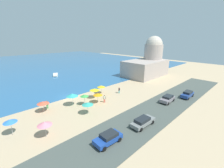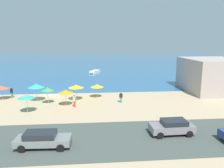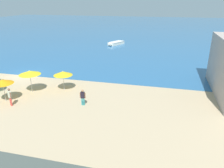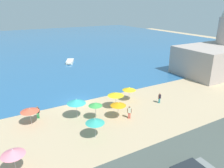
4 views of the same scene
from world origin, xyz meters
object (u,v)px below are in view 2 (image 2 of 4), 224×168
beach_umbrella_0 (76,86)px  beach_umbrella_4 (1,87)px  beach_umbrella_3 (47,89)px  beach_umbrella_8 (36,86)px  bather_1 (121,97)px  parked_car_0 (42,139)px  beach_umbrella_2 (66,92)px  bather_0 (12,92)px  bather_2 (74,100)px  parked_car_4 (172,127)px  skiff_nearshore (95,72)px  beach_umbrella_6 (26,97)px  beach_umbrella_5 (97,86)px

beach_umbrella_0 → beach_umbrella_4: bearing=173.1°
beach_umbrella_3 → beach_umbrella_8: beach_umbrella_8 is taller
bather_1 → parked_car_0: size_ratio=0.34×
beach_umbrella_2 → bather_1: beach_umbrella_2 is taller
bather_0 → bather_2: 11.77m
beach_umbrella_2 → parked_car_4: (11.25, -10.43, -1.19)m
beach_umbrella_8 → skiff_nearshore: bearing=72.4°
beach_umbrella_6 → beach_umbrella_8: (-0.10, 5.26, 0.29)m
beach_umbrella_5 → bather_1: bearing=-42.2°
beach_umbrella_0 → parked_car_0: bearing=-96.7°
beach_umbrella_6 → bather_0: (-4.52, 7.65, -1.12)m
bather_1 → beach_umbrella_0: bearing=165.0°
beach_umbrella_2 → bather_1: (7.75, 0.91, -1.14)m
bather_2 → bather_0: bearing=150.2°
beach_umbrella_4 → beach_umbrella_8: (5.47, -1.33, 0.44)m
beach_umbrella_8 → parked_car_4: beach_umbrella_8 is taller
skiff_nearshore → beach_umbrella_2: bearing=-97.9°
beach_umbrella_2 → beach_umbrella_4: (-10.06, 4.02, -0.09)m
parked_car_4 → skiff_nearshore: (-7.03, 40.84, -0.46)m
beach_umbrella_5 → parked_car_0: beach_umbrella_5 is taller
skiff_nearshore → beach_umbrella_8: bearing=-107.6°
beach_umbrella_8 → bather_2: bearing=-30.9°
bather_1 → beach_umbrella_5: bearing=137.8°
beach_umbrella_2 → parked_car_0: beach_umbrella_2 is taller
beach_umbrella_6 → beach_umbrella_4: bearing=130.2°
beach_umbrella_4 → beach_umbrella_6: beach_umbrella_6 is taller
beach_umbrella_3 → beach_umbrella_5: bearing=22.2°
beach_umbrella_3 → beach_umbrella_5: size_ratio=1.11×
beach_umbrella_6 → beach_umbrella_3: bearing=63.7°
beach_umbrella_0 → beach_umbrella_3: (-3.87, -1.52, -0.01)m
parked_car_4 → parked_car_0: bearing=-172.2°
parked_car_0 → beach_umbrella_8: bearing=105.4°
beach_umbrella_2 → beach_umbrella_4: 10.84m
beach_umbrella_3 → bather_2: 4.47m
beach_umbrella_3 → bather_1: size_ratio=1.54×
parked_car_0 → skiff_nearshore: parked_car_0 is taller
bather_0 → bather_1: 17.26m
beach_umbrella_4 → parked_car_4: (21.31, -14.45, -1.10)m
beach_umbrella_8 → bather_1: (12.33, -1.78, -1.48)m
parked_car_0 → bather_0: bearing=116.3°
beach_umbrella_3 → beach_umbrella_6: size_ratio=1.03×
bather_0 → bather_1: bearing=-14.0°
beach_umbrella_0 → beach_umbrella_5: beach_umbrella_0 is taller
beach_umbrella_2 → beach_umbrella_3: size_ratio=0.94×
beach_umbrella_2 → bather_1: 7.88m
bather_0 → skiff_nearshore: (13.22, 25.33, -0.58)m
beach_umbrella_5 → beach_umbrella_8: size_ratio=0.81×
beach_umbrella_3 → parked_car_4: size_ratio=0.58×
beach_umbrella_3 → beach_umbrella_6: beach_umbrella_3 is taller
beach_umbrella_3 → parked_car_0: bearing=-80.8°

